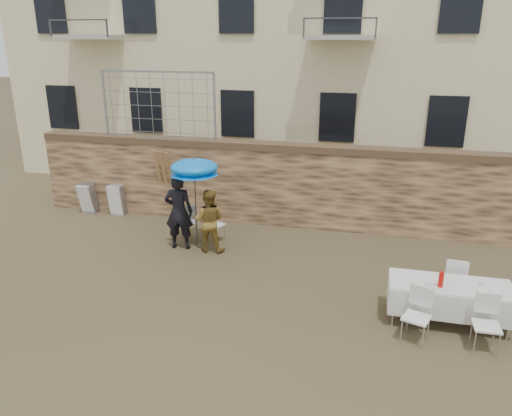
% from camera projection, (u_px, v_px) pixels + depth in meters
% --- Properties ---
extents(ground, '(80.00, 80.00, 0.00)m').
position_uv_depth(ground, '(208.00, 315.00, 9.30)').
color(ground, brown).
rests_on(ground, ground).
extents(stone_wall, '(13.00, 0.50, 2.20)m').
position_uv_depth(stone_wall, '(266.00, 184.00, 13.52)').
color(stone_wall, olive).
rests_on(stone_wall, ground).
extents(chain_link_fence, '(3.20, 0.06, 1.80)m').
position_uv_depth(chain_link_fence, '(158.00, 106.00, 13.52)').
color(chain_link_fence, gray).
rests_on(chain_link_fence, stone_wall).
extents(man_suit, '(0.73, 0.52, 1.87)m').
position_uv_depth(man_suit, '(179.00, 212.00, 11.92)').
color(man_suit, black).
rests_on(man_suit, ground).
extents(woman_dress, '(0.78, 0.63, 1.54)m').
position_uv_depth(woman_dress, '(209.00, 221.00, 11.81)').
color(woman_dress, '#AF8935').
rests_on(woman_dress, ground).
extents(umbrella, '(1.16, 1.16, 2.08)m').
position_uv_depth(umbrella, '(194.00, 170.00, 11.58)').
color(umbrella, '#3F3F44').
rests_on(umbrella, ground).
extents(couple_chair_left, '(0.64, 0.64, 0.96)m').
position_uv_depth(couple_chair_left, '(188.00, 221.00, 12.57)').
color(couple_chair_left, white).
rests_on(couple_chair_left, ground).
extents(couple_chair_right, '(0.62, 0.62, 0.96)m').
position_uv_depth(couple_chair_right, '(214.00, 224.00, 12.42)').
color(couple_chair_right, white).
rests_on(couple_chair_right, ground).
extents(banquet_table, '(2.10, 0.85, 0.78)m').
position_uv_depth(banquet_table, '(451.00, 286.00, 8.83)').
color(banquet_table, silver).
rests_on(banquet_table, ground).
extents(soda_bottle, '(0.09, 0.09, 0.26)m').
position_uv_depth(soda_bottle, '(441.00, 280.00, 8.68)').
color(soda_bottle, red).
rests_on(soda_bottle, banquet_table).
extents(table_chair_front_left, '(0.61, 0.61, 0.96)m').
position_uv_depth(table_chair_front_left, '(417.00, 316.00, 8.36)').
color(table_chair_front_left, white).
rests_on(table_chair_front_left, ground).
extents(table_chair_front_right, '(0.49, 0.49, 0.96)m').
position_uv_depth(table_chair_front_right, '(487.00, 325.00, 8.12)').
color(table_chair_front_right, white).
rests_on(table_chair_front_right, ground).
extents(table_chair_back, '(0.53, 0.53, 0.96)m').
position_uv_depth(table_chair_back, '(455.00, 280.00, 9.61)').
color(table_chair_back, white).
rests_on(table_chair_back, ground).
extents(chair_stack_left, '(0.46, 0.47, 0.92)m').
position_uv_depth(chair_stack_left, '(91.00, 196.00, 14.59)').
color(chair_stack_left, white).
rests_on(chair_stack_left, ground).
extents(chair_stack_right, '(0.46, 0.40, 0.92)m').
position_uv_depth(chair_stack_right, '(119.00, 198.00, 14.39)').
color(chair_stack_right, white).
rests_on(chair_stack_right, ground).
extents(wood_planks, '(0.70, 0.20, 2.00)m').
position_uv_depth(wood_planks, '(170.00, 183.00, 13.92)').
color(wood_planks, '#A37749').
rests_on(wood_planks, ground).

